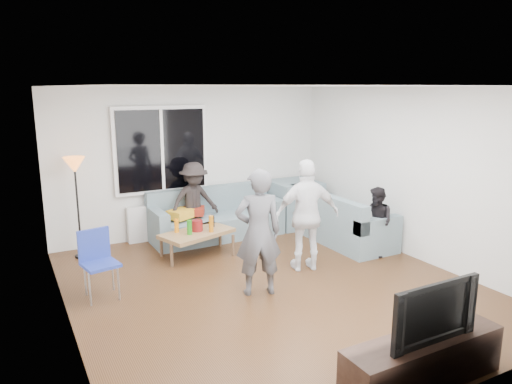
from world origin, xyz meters
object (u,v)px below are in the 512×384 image
sofa_right_section (341,216)px  coffee_table (197,244)px  tv_console (423,361)px  television (427,309)px  spectator_right (377,222)px  floor_lamp (78,208)px  side_chair (101,265)px  sofa_back_section (217,214)px  player_left (258,232)px  player_right (307,215)px  spectator_back (194,202)px

sofa_right_section → coffee_table: sofa_right_section is taller
tv_console → television: television is taller
spectator_right → floor_lamp: bearing=-113.3°
tv_console → sofa_right_section: bearing=62.0°
coffee_table → floor_lamp: floor_lamp is taller
floor_lamp → spectator_right: size_ratio=1.43×
side_chair → spectator_right: spectator_right is taller
side_chair → television: (2.16, -3.17, 0.29)m
sofa_back_section → side_chair: 2.77m
coffee_table → player_left: 1.78m
coffee_table → television: 4.09m
sofa_back_section → player_right: player_right is taller
player_right → tv_console: bearing=93.1°
coffee_table → spectator_right: (2.46, -1.30, 0.34)m
player_left → spectator_back: (0.08, 2.44, -0.13)m
spectator_right → spectator_back: 3.03m
sofa_right_section → player_right: size_ratio=1.24×
sofa_back_section → coffee_table: sofa_back_section is taller
coffee_table → floor_lamp: bearing=152.9°
spectator_right → spectator_back: bearing=-129.0°
floor_lamp → tv_console: (2.16, -4.84, -0.56)m
coffee_table → spectator_back: 0.95m
spectator_back → tv_console: spectator_back is taller
side_chair → tv_console: side_chair is taller
sofa_back_section → side_chair: size_ratio=2.67×
side_chair → spectator_back: 2.49m
sofa_back_section → player_right: bearing=-75.0°
spectator_back → sofa_back_section: bearing=-8.8°
sofa_back_section → spectator_right: size_ratio=2.11×
floor_lamp → player_left: bearing=-54.2°
side_chair → tv_console: bearing=-66.6°
player_right → tv_console: size_ratio=1.01×
player_right → spectator_back: 2.23m
sofa_right_section → television: bearing=152.0°
player_right → tv_console: player_right is taller
tv_console → television: bearing=0.0°
sofa_right_section → tv_console: 4.07m
television → floor_lamp: bearing=114.1°
coffee_table → spectator_back: (0.26, 0.78, 0.48)m
spectator_right → player_right: bearing=-88.2°
sofa_right_section → spectator_back: size_ratio=1.47×
spectator_back → player_right: bearing=-69.8°
coffee_table → player_right: (1.19, -1.25, 0.60)m
player_right → tv_console: 2.91m
player_right → television: 2.85m
tv_console → side_chair: bearing=124.3°
sofa_back_section → player_left: 2.48m
player_left → tv_console: (0.38, -2.36, -0.59)m
sofa_back_section → tv_console: sofa_back_section is taller
player_left → player_right: size_ratio=1.01×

